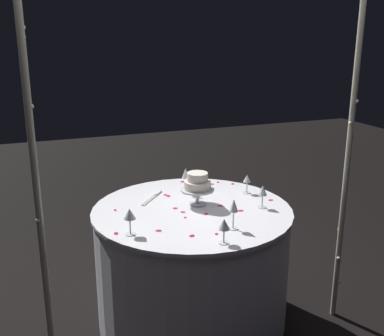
{
  "coord_description": "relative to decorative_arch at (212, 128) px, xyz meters",
  "views": [
    {
      "loc": [
        0.97,
        2.55,
        1.87
      ],
      "look_at": [
        0.0,
        0.0,
        1.07
      ],
      "focal_mm": 42.93,
      "sensor_mm": 36.0,
      "label": 1
    }
  ],
  "objects": [
    {
      "name": "ground_plane",
      "position": [
        0.0,
        -0.31,
        -1.38
      ],
      "size": [
        12.0,
        12.0,
        0.0
      ],
      "primitive_type": "plane",
      "color": "black"
    },
    {
      "name": "decorative_arch",
      "position": [
        0.0,
        0.0,
        0.0
      ],
      "size": [
        1.91,
        0.06,
        2.12
      ],
      "color": "#B7B29E",
      "rests_on": "ground"
    },
    {
      "name": "main_table",
      "position": [
        0.0,
        -0.31,
        -0.98
      ],
      "size": [
        1.27,
        1.27,
        0.8
      ],
      "color": "white",
      "rests_on": "ground"
    },
    {
      "name": "tiered_cake",
      "position": [
        -0.06,
        -0.36,
        -0.44
      ],
      "size": [
        0.22,
        0.22,
        0.22
      ],
      "color": "silver",
      "rests_on": "main_table"
    },
    {
      "name": "wine_glass_0",
      "position": [
        0.02,
        0.22,
        -0.48
      ],
      "size": [
        0.06,
        0.06,
        0.14
      ],
      "color": "silver",
      "rests_on": "main_table"
    },
    {
      "name": "wine_glass_1",
      "position": [
        -0.11,
        0.07,
        -0.45
      ],
      "size": [
        0.06,
        0.06,
        0.18
      ],
      "color": "silver",
      "rests_on": "main_table"
    },
    {
      "name": "wine_glass_2",
      "position": [
        -0.46,
        -0.45,
        -0.48
      ],
      "size": [
        0.06,
        0.06,
        0.13
      ],
      "color": "silver",
      "rests_on": "main_table"
    },
    {
      "name": "wine_glass_3",
      "position": [
        -0.43,
        -0.17,
        -0.47
      ],
      "size": [
        0.06,
        0.06,
        0.15
      ],
      "color": "silver",
      "rests_on": "main_table"
    },
    {
      "name": "wine_glass_4",
      "position": [
        0.46,
        -0.06,
        -0.46
      ],
      "size": [
        0.07,
        0.07,
        0.15
      ],
      "color": "silver",
      "rests_on": "main_table"
    },
    {
      "name": "wine_glass_5",
      "position": [
        -0.06,
        -0.6,
        -0.44
      ],
      "size": [
        0.06,
        0.06,
        0.18
      ],
      "color": "silver",
      "rests_on": "main_table"
    },
    {
      "name": "cake_knife",
      "position": [
        0.17,
        -0.6,
        -0.57
      ],
      "size": [
        0.21,
        0.24,
        0.01
      ],
      "color": "silver",
      "rests_on": "main_table"
    },
    {
      "name": "rose_petal_0",
      "position": [
        -0.31,
        -0.72,
        -0.58
      ],
      "size": [
        0.04,
        0.03,
        0.0
      ],
      "primitive_type": "ellipsoid",
      "rotation": [
        0.0,
        0.0,
        6.09
      ],
      "color": "#C61951",
      "rests_on": "main_table"
    },
    {
      "name": "rose_petal_1",
      "position": [
        -0.37,
        -0.74,
        -0.58
      ],
      "size": [
        0.03,
        0.03,
        0.0
      ],
      "primitive_type": "ellipsoid",
      "rotation": [
        0.0,
        0.0,
        4.32
      ],
      "color": "#C61951",
      "rests_on": "main_table"
    },
    {
      "name": "rose_petal_2",
      "position": [
        -0.46,
        -0.67,
        -0.58
      ],
      "size": [
        0.03,
        0.04,
        0.0
      ],
      "primitive_type": "ellipsoid",
      "rotation": [
        0.0,
        0.0,
        4.36
      ],
      "color": "#C61951",
      "rests_on": "main_table"
    },
    {
      "name": "rose_petal_3",
      "position": [
        0.3,
        -0.05,
        -0.58
      ],
      "size": [
        0.04,
        0.04,
        0.0
      ],
      "primitive_type": "ellipsoid",
      "rotation": [
        0.0,
        0.0,
        5.88
      ],
      "color": "#C61951",
      "rests_on": "main_table"
    },
    {
      "name": "rose_petal_4",
      "position": [
        0.15,
        0.08,
        -0.58
      ],
      "size": [
        0.04,
        0.04,
        0.0
      ],
      "primitive_type": "ellipsoid",
      "rotation": [
        0.0,
        0.0,
        3.71
      ],
      "color": "#C61951",
      "rests_on": "main_table"
    },
    {
      "name": "rose_petal_5",
      "position": [
        -0.13,
        -0.85,
        -0.58
      ],
      "size": [
        0.05,
        0.04,
        0.0
      ],
      "primitive_type": "ellipsoid",
      "rotation": [
        0.0,
        0.0,
        0.35
      ],
      "color": "#C61951",
      "rests_on": "main_table"
    },
    {
      "name": "rose_petal_6",
      "position": [
        0.1,
        -0.35,
        -0.58
      ],
      "size": [
        0.04,
        0.04,
        0.0
      ],
      "primitive_type": "ellipsoid",
      "rotation": [
        0.0,
        0.0,
        2.54
      ],
      "color": "#C61951",
      "rests_on": "main_table"
    },
    {
      "name": "rose_petal_7",
      "position": [
        -0.55,
        -0.26,
        -0.58
      ],
      "size": [
        0.04,
        0.03,
        0.0
      ],
      "primitive_type": "ellipsoid",
      "rotation": [
        0.0,
        0.0,
        3.03
      ],
      "color": "#C61951",
      "rests_on": "main_table"
    },
    {
      "name": "rose_petal_8",
      "position": [
        -0.19,
        -0.29,
        -0.58
      ],
      "size": [
        0.04,
        0.03,
        0.0
      ],
      "primitive_type": "ellipsoid",
      "rotation": [
        0.0,
        0.0,
        2.89
      ],
      "color": "#C61951",
      "rests_on": "main_table"
    },
    {
      "name": "rose_petal_9",
      "position": [
        -0.27,
        -0.16,
        -0.58
      ],
      "size": [
        0.04,
        0.04,
        0.0
      ],
      "primitive_type": "ellipsoid",
      "rotation": [
        0.0,
        0.0,
        2.7
      ],
      "color": "#C61951",
      "rests_on": "main_table"
    },
    {
      "name": "rose_petal_10",
      "position": [
        0.17,
        -0.61,
        -0.58
      ],
      "size": [
        0.02,
        0.02,
        0.0
      ],
      "primitive_type": "ellipsoid",
      "rotation": [
        0.0,
        0.0,
        4.76
      ],
      "color": "#C61951",
      "rests_on": "main_table"
    },
    {
      "name": "rose_petal_11",
      "position": [
        0.07,
        -0.58,
        -0.58
      ],
      "size": [
        0.03,
        0.04,
        0.0
      ],
      "primitive_type": "ellipsoid",
      "rotation": [
        0.0,
        0.0,
        1.37
      ],
      "color": "#C61951",
      "rests_on": "main_table"
    },
    {
      "name": "rose_petal_12",
      "position": [
        0.08,
        -0.27,
        -0.58
      ],
      "size": [
        0.04,
        0.04,
        0.0
      ],
      "primitive_type": "ellipsoid",
      "rotation": [
        0.0,
        0.0,
        5.44
      ],
      "color": "#C61951",
      "rests_on": "main_table"
    },
    {
      "name": "rose_petal_13",
      "position": [
        0.09,
        -0.18,
        -0.58
      ],
      "size": [
        0.02,
        0.03,
        0.0
      ],
      "primitive_type": "ellipsoid",
      "rotation": [
        0.0,
        0.0,
        1.9
      ],
      "color": "#C61951",
      "rests_on": "main_table"
    },
    {
      "name": "rose_petal_14",
      "position": [
        -0.05,
        -0.19,
        -0.58
      ],
      "size": [
        0.04,
        0.04,
        0.0
      ],
      "primitive_type": "ellipsoid",
      "rotation": [
        0.0,
        0.0,
        0.61
      ],
      "color": "#C61951",
      "rests_on": "main_table"
    },
    {
      "name": "rose_petal_15",
      "position": [
        0.08,
        -0.61,
        -0.58
      ],
      "size": [
        0.03,
        0.04,
        0.0
      ],
      "primitive_type": "ellipsoid",
      "rotation": [
        0.0,
        0.0,
        4.5
      ],
      "color": "#C61951",
      "rests_on": "main_table"
    },
    {
      "name": "rose_petal_16",
      "position": [
        0.46,
        -0.45,
        -0.58
      ],
      "size": [
        0.02,
        0.03,
        0.0
      ],
      "primitive_type": "ellipsoid",
      "rotation": [
        0.0,
        0.0,
        1.62
      ],
      "color": "#C61951",
      "rests_on": "main_table"
    },
    {
      "name": "rose_petal_17",
      "position": [
        0.01,
        0.1,
        -0.58
      ],
      "size": [
        0.03,
        0.03,
        0.0
      ],
      "primitive_type": "ellipsoid",
      "rotation": [
        0.0,
        0.0,
        0.94
      ],
      "color": "#C61951",
      "rests_on": "main_table"
    },
    {
      "name": "rose_petal_18",
      "position": [
        0.53,
        -0.1,
        -0.58
      ],
      "size": [
        0.03,
        0.04,
        0.0
      ],
      "primitive_type": "ellipsoid",
      "rotation": [
        0.0,
        0.0,
        4.53
      ],
      "color": "#C61951",
      "rests_on": "main_table"
    },
    {
      "name": "rose_petal_19",
      "position": [
        -0.23,
        -0.16,
        -0.58
      ],
      "size": [
        0.04,
        0.04,
        0.0
      ],
      "primitive_type": "ellipsoid",
      "rotation": [
        0.0,
        0.0,
        0.77
      ],
      "color": "#C61951",
      "rests_on": "main_table"
    }
  ]
}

